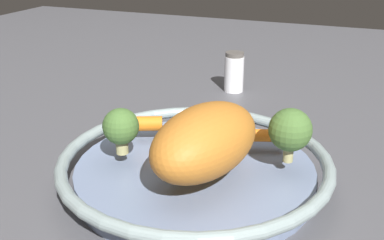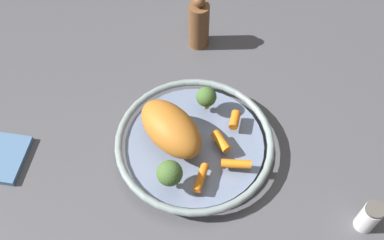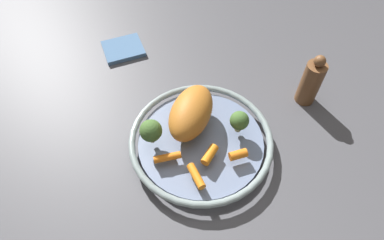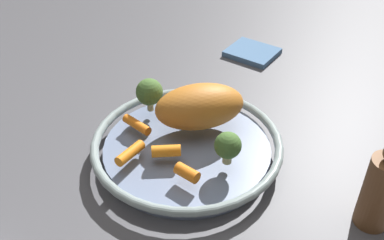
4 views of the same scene
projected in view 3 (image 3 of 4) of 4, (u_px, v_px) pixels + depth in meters
ground_plane at (201, 147)px, 0.82m from camera, size 2.33×2.33×0.00m
serving_bowl at (201, 142)px, 0.80m from camera, size 0.35×0.35×0.04m
roast_chicken_piece at (191, 112)px, 0.78m from camera, size 0.18×0.13×0.08m
baby_carrot_back at (167, 157)px, 0.74m from camera, size 0.04×0.06×0.02m
baby_carrot_center at (238, 155)px, 0.74m from camera, size 0.04×0.05×0.02m
baby_carrot_left at (194, 176)px, 0.71m from camera, size 0.06×0.05×0.02m
baby_carrot_near_rim at (210, 155)px, 0.74m from camera, size 0.05×0.04×0.02m
broccoli_floret_edge at (151, 131)px, 0.74m from camera, size 0.05×0.05×0.07m
broccoli_floret_small at (239, 121)px, 0.77m from camera, size 0.05×0.05×0.06m
pepper_mill at (311, 82)px, 0.85m from camera, size 0.05×0.05×0.16m
dish_towel at (123, 49)px, 1.02m from camera, size 0.15×0.15×0.01m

